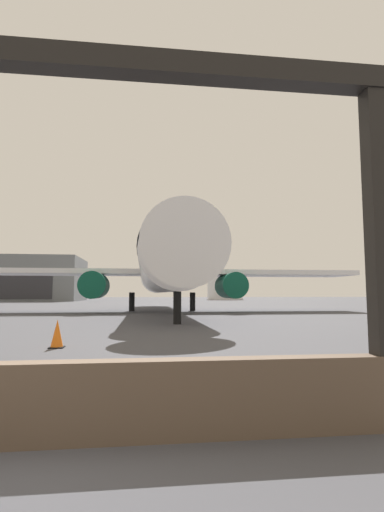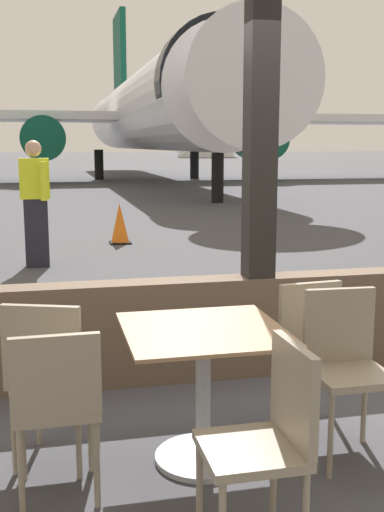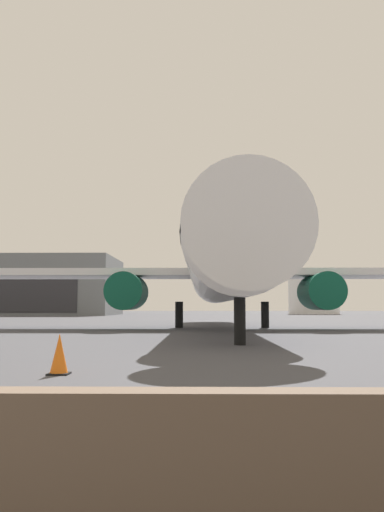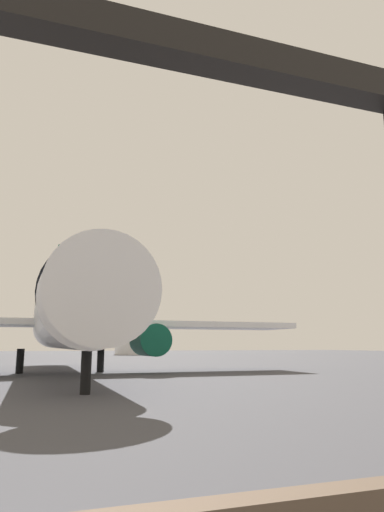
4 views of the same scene
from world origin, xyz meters
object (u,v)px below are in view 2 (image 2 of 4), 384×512
at_px(cafe_chair_aisle_right, 270,430).
at_px(traffic_cone, 120,224).
at_px(cafe_chair_window_left, 49,371).
at_px(cafe_chair_window_right, 345,357).
at_px(dining_table, 203,382).
at_px(airplane, 153,111).
at_px(fuel_storage_tank, 206,135).
at_px(cafe_chair_aisle_left, 318,342).
at_px(ground_crew_worker, 36,202).
at_px(cafe_chair_side_extra, 56,399).

height_order(cafe_chair_aisle_right, traffic_cone, cafe_chair_aisle_right).
height_order(cafe_chair_window_left, cafe_chair_window_right, same).
bearing_deg(cafe_chair_aisle_right, dining_table, 95.73).
relative_size(dining_table, airplane, 0.03).
bearing_deg(fuel_storage_tank, dining_table, -104.01).
distance_m(cafe_chair_window_right, cafe_chair_aisle_right, 1.00).
height_order(cafe_chair_window_right, cafe_chair_aisle_left, cafe_chair_window_right).
relative_size(dining_table, fuel_storage_tank, 0.10).
bearing_deg(cafe_chair_window_left, dining_table, -6.16).
height_order(airplane, ground_crew_worker, airplane).
bearing_deg(cafe_chair_window_right, airplane, 82.90).
xyz_separation_m(dining_table, ground_crew_worker, (-0.95, 5.85, 0.46)).
bearing_deg(traffic_cone, cafe_chair_window_right, -87.35).
distance_m(dining_table, ground_crew_worker, 5.94).
bearing_deg(traffic_cone, cafe_chair_side_extra, -98.36).
bearing_deg(traffic_cone, fuel_storage_tank, 74.93).
bearing_deg(fuel_storage_tank, cafe_chair_aisle_right, -103.83).
distance_m(cafe_chair_aisle_left, cafe_chair_aisle_right, 1.25).
height_order(dining_table, cafe_chair_aisle_right, cafe_chair_aisle_right).
xyz_separation_m(cafe_chair_side_extra, fuel_storage_tank, (21.78, 84.51, 2.47)).
xyz_separation_m(cafe_chair_side_extra, ground_crew_worker, (-0.19, 6.09, 0.38)).
distance_m(cafe_chair_window_right, fuel_storage_tank, 86.78).
height_order(cafe_chair_aisle_left, cafe_chair_side_extra, cafe_chair_aisle_left).
xyz_separation_m(airplane, ground_crew_worker, (-5.02, -20.59, -2.33)).
height_order(airplane, traffic_cone, airplane).
distance_m(ground_crew_worker, traffic_cone, 2.37).
height_order(dining_table, airplane, airplane).
bearing_deg(cafe_chair_window_right, dining_table, 173.68).
distance_m(dining_table, fuel_storage_tank, 86.89).
bearing_deg(cafe_chair_window_right, cafe_chair_aisle_right, -133.35).
xyz_separation_m(dining_table, cafe_chair_window_right, (0.77, -0.08, 0.11)).
height_order(cafe_chair_aisle_left, airplane, airplane).
relative_size(cafe_chair_window_right, cafe_chair_aisle_right, 1.01).
bearing_deg(cafe_chair_aisle_left, airplane, 82.79).
height_order(cafe_chair_window_right, ground_crew_worker, ground_crew_worker).
relative_size(cafe_chair_window_left, airplane, 0.03).
bearing_deg(dining_table, cafe_chair_window_right, -6.32).
xyz_separation_m(ground_crew_worker, traffic_cone, (1.35, 1.86, -0.57)).
xyz_separation_m(dining_table, cafe_chair_aisle_right, (0.08, -0.81, 0.09)).
height_order(ground_crew_worker, traffic_cone, ground_crew_worker).
height_order(cafe_chair_aisle_left, cafe_chair_aisle_right, cafe_chair_aisle_right).
distance_m(cafe_chair_aisle_right, traffic_cone, 8.52).
bearing_deg(dining_table, ground_crew_worker, 99.20).
distance_m(dining_table, cafe_chair_aisle_left, 0.80).
bearing_deg(airplane, cafe_chair_aisle_left, -97.21).
bearing_deg(ground_crew_worker, cafe_chair_aisle_left, -73.11).
distance_m(cafe_chair_aisle_left, cafe_chair_side_extra, 1.59).
relative_size(cafe_chair_window_right, ground_crew_worker, 0.52).
bearing_deg(cafe_chair_window_left, cafe_chair_side_extra, -84.78).
relative_size(cafe_chair_aisle_right, fuel_storage_tank, 0.11).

